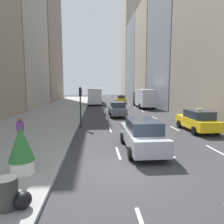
{
  "coord_description": "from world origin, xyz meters",
  "views": [
    {
      "loc": [
        -1.38,
        -8.49,
        3.62
      ],
      "look_at": [
        0.11,
        10.11,
        1.23
      ],
      "focal_mm": 32.0,
      "sensor_mm": 36.0,
      "label": 1
    }
  ],
  "objects_px": {
    "box_truck": "(144,98)",
    "taxi_second": "(121,99)",
    "taxi_lead": "(197,121)",
    "traffic_light_pole": "(80,100)",
    "sedan_black_near": "(142,135)",
    "city_bus": "(95,95)",
    "sedan_silver_behind": "(117,109)",
    "pedestrian_near_curb": "(20,130)",
    "planter_with_shrub": "(21,149)",
    "trash_can": "(7,193)"
  },
  "relations": [
    {
      "from": "box_truck",
      "to": "planter_with_shrub",
      "type": "bearing_deg",
      "value": -113.38
    },
    {
      "from": "city_bus",
      "to": "pedestrian_near_curb",
      "type": "height_order",
      "value": "city_bus"
    },
    {
      "from": "taxi_second",
      "to": "sedan_silver_behind",
      "type": "bearing_deg",
      "value": -98.21
    },
    {
      "from": "box_truck",
      "to": "traffic_light_pole",
      "type": "xyz_separation_m",
      "value": [
        -9.55,
        -16.01,
        0.7
      ]
    },
    {
      "from": "city_bus",
      "to": "traffic_light_pole",
      "type": "distance_m",
      "value": 24.69
    },
    {
      "from": "taxi_second",
      "to": "box_truck",
      "type": "height_order",
      "value": "box_truck"
    },
    {
      "from": "city_bus",
      "to": "box_truck",
      "type": "relative_size",
      "value": 1.38
    },
    {
      "from": "planter_with_shrub",
      "to": "box_truck",
      "type": "bearing_deg",
      "value": 66.62
    },
    {
      "from": "taxi_lead",
      "to": "city_bus",
      "type": "bearing_deg",
      "value": 107.32
    },
    {
      "from": "taxi_second",
      "to": "sedan_black_near",
      "type": "bearing_deg",
      "value": -94.93
    },
    {
      "from": "box_truck",
      "to": "taxi_second",
      "type": "bearing_deg",
      "value": 106.21
    },
    {
      "from": "sedan_black_near",
      "to": "planter_with_shrub",
      "type": "xyz_separation_m",
      "value": [
        -5.55,
        -2.98,
        0.24
      ]
    },
    {
      "from": "planter_with_shrub",
      "to": "traffic_light_pole",
      "type": "distance_m",
      "value": 9.98
    },
    {
      "from": "city_bus",
      "to": "taxi_second",
      "type": "bearing_deg",
      "value": 9.92
    },
    {
      "from": "taxi_lead",
      "to": "sedan_black_near",
      "type": "xyz_separation_m",
      "value": [
        -5.6,
        -4.47,
        0.04
      ]
    },
    {
      "from": "city_bus",
      "to": "pedestrian_near_curb",
      "type": "distance_m",
      "value": 30.69
    },
    {
      "from": "taxi_second",
      "to": "sedan_silver_behind",
      "type": "height_order",
      "value": "taxi_second"
    },
    {
      "from": "taxi_second",
      "to": "pedestrian_near_curb",
      "type": "xyz_separation_m",
      "value": [
        -9.85,
        -31.37,
        0.19
      ]
    },
    {
      "from": "sedan_silver_behind",
      "to": "pedestrian_near_curb",
      "type": "distance_m",
      "value": 13.89
    },
    {
      "from": "sedan_black_near",
      "to": "city_bus",
      "type": "xyz_separation_m",
      "value": [
        -2.81,
        31.45,
        0.87
      ]
    },
    {
      "from": "box_truck",
      "to": "traffic_light_pole",
      "type": "distance_m",
      "value": 18.66
    },
    {
      "from": "box_truck",
      "to": "city_bus",
      "type": "bearing_deg",
      "value": 134.2
    },
    {
      "from": "sedan_silver_behind",
      "to": "planter_with_shrub",
      "type": "height_order",
      "value": "planter_with_shrub"
    },
    {
      "from": "sedan_black_near",
      "to": "sedan_silver_behind",
      "type": "bearing_deg",
      "value": 90.0
    },
    {
      "from": "sedan_black_near",
      "to": "planter_with_shrub",
      "type": "height_order",
      "value": "planter_with_shrub"
    },
    {
      "from": "taxi_second",
      "to": "box_truck",
      "type": "xyz_separation_m",
      "value": [
        2.8,
        -9.63,
        0.83
      ]
    },
    {
      "from": "sedan_black_near",
      "to": "city_bus",
      "type": "height_order",
      "value": "city_bus"
    },
    {
      "from": "sedan_silver_behind",
      "to": "sedan_black_near",
      "type": "bearing_deg",
      "value": -90.0
    },
    {
      "from": "trash_can",
      "to": "taxi_second",
      "type": "bearing_deg",
      "value": 78.13
    },
    {
      "from": "box_truck",
      "to": "taxi_lead",
      "type": "bearing_deg",
      "value": -90.0
    },
    {
      "from": "taxi_second",
      "to": "sedan_silver_behind",
      "type": "xyz_separation_m",
      "value": [
        -2.8,
        -19.4,
        0.03
      ]
    },
    {
      "from": "trash_can",
      "to": "pedestrian_near_curb",
      "type": "height_order",
      "value": "pedestrian_near_curb"
    },
    {
      "from": "taxi_second",
      "to": "city_bus",
      "type": "distance_m",
      "value": 5.77
    },
    {
      "from": "pedestrian_near_curb",
      "to": "traffic_light_pole",
      "type": "relative_size",
      "value": 0.46
    },
    {
      "from": "taxi_lead",
      "to": "planter_with_shrub",
      "type": "height_order",
      "value": "planter_with_shrub"
    },
    {
      "from": "traffic_light_pole",
      "to": "trash_can",
      "type": "bearing_deg",
      "value": -95.59
    },
    {
      "from": "city_bus",
      "to": "traffic_light_pole",
      "type": "bearing_deg",
      "value": -92.64
    },
    {
      "from": "trash_can",
      "to": "traffic_light_pole",
      "type": "bearing_deg",
      "value": 84.41
    },
    {
      "from": "sedan_silver_behind",
      "to": "traffic_light_pole",
      "type": "distance_m",
      "value": 7.54
    },
    {
      "from": "taxi_lead",
      "to": "pedestrian_near_curb",
      "type": "height_order",
      "value": "taxi_lead"
    },
    {
      "from": "taxi_lead",
      "to": "box_truck",
      "type": "bearing_deg",
      "value": 90.0
    },
    {
      "from": "taxi_second",
      "to": "planter_with_shrub",
      "type": "xyz_separation_m",
      "value": [
        -8.35,
        -35.41,
        0.27
      ]
    },
    {
      "from": "sedan_black_near",
      "to": "traffic_light_pole",
      "type": "distance_m",
      "value": 7.99
    },
    {
      "from": "taxi_lead",
      "to": "traffic_light_pole",
      "type": "relative_size",
      "value": 1.22
    },
    {
      "from": "city_bus",
      "to": "pedestrian_near_curb",
      "type": "relative_size",
      "value": 7.04
    },
    {
      "from": "taxi_lead",
      "to": "sedan_black_near",
      "type": "bearing_deg",
      "value": -141.43
    },
    {
      "from": "sedan_black_near",
      "to": "box_truck",
      "type": "height_order",
      "value": "box_truck"
    },
    {
      "from": "taxi_second",
      "to": "planter_with_shrub",
      "type": "height_order",
      "value": "planter_with_shrub"
    },
    {
      "from": "sedan_silver_behind",
      "to": "city_bus",
      "type": "relative_size",
      "value": 0.38
    },
    {
      "from": "sedan_silver_behind",
      "to": "planter_with_shrub",
      "type": "xyz_separation_m",
      "value": [
        -5.55,
        -16.01,
        0.25
      ]
    }
  ]
}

